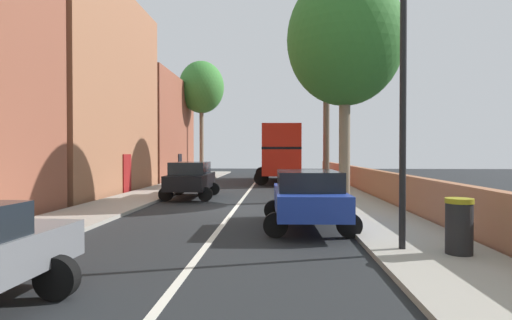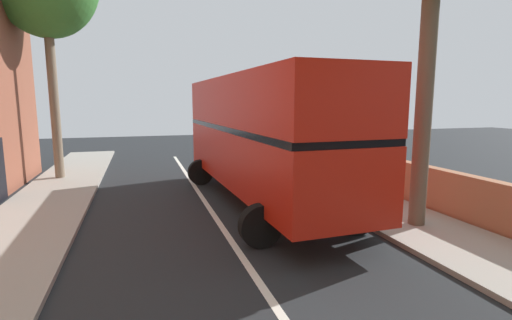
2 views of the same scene
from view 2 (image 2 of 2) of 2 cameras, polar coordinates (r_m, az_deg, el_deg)
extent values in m
cube|color=#B51B0E|center=(12.15, 0.70, 0.51)|extent=(2.89, 10.41, 1.70)
cube|color=black|center=(12.05, 0.71, 4.89)|extent=(2.91, 10.31, 0.16)
cube|color=#B51B0E|center=(12.02, 0.71, 8.84)|extent=(2.89, 10.41, 1.50)
cube|color=black|center=(17.02, -5.24, 3.13)|extent=(2.20, 0.14, 1.19)
cylinder|color=black|center=(15.33, -8.33, -1.84)|extent=(1.01, 0.34, 1.00)
cylinder|color=black|center=(16.00, 0.70, -1.30)|extent=(1.01, 0.34, 1.00)
cylinder|color=black|center=(8.74, 0.67, -9.87)|extent=(1.01, 0.34, 1.00)
cylinder|color=black|center=(9.87, 14.91, -7.97)|extent=(1.01, 0.34, 1.00)
cylinder|color=#7A6B56|center=(17.82, -28.14, 8.82)|extent=(0.37, 0.37, 7.02)
cylinder|color=brown|center=(10.48, 24.12, 10.53)|extent=(0.41, 0.41, 7.27)
camera|label=1|loc=(19.89, 151.76, -11.01)|focal=28.83mm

